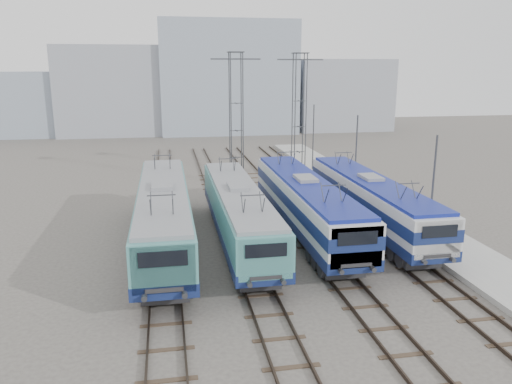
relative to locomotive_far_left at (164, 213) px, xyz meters
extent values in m
plane|color=#514C47|center=(6.75, -5.19, -2.33)|extent=(160.00, 160.00, 0.00)
cube|color=#9E9E99|center=(16.95, 2.81, -2.18)|extent=(4.00, 70.00, 0.30)
cube|color=navy|center=(0.00, 0.23, -0.90)|extent=(2.97, 18.74, 0.62)
cube|color=teal|center=(0.00, 0.23, 0.35)|extent=(2.92, 18.74, 1.87)
cube|color=teal|center=(0.00, -8.78, 0.16)|extent=(2.68, 0.73, 2.12)
cube|color=gray|center=(0.00, 0.23, 1.39)|extent=(2.68, 17.99, 0.21)
cube|color=#262628|center=(0.00, -6.02, -1.68)|extent=(2.19, 3.75, 0.70)
cube|color=#262628|center=(0.00, 6.48, -1.68)|extent=(2.19, 3.75, 0.70)
cube|color=navy|center=(4.50, 0.29, -0.99)|extent=(2.76, 17.43, 0.58)
cube|color=teal|center=(4.50, 0.29, 0.18)|extent=(2.71, 17.43, 1.74)
cube|color=teal|center=(4.50, -8.09, 0.00)|extent=(2.49, 0.68, 1.98)
cube|color=gray|center=(4.50, 0.29, 1.14)|extent=(2.49, 16.74, 0.19)
cube|color=#262628|center=(4.50, -5.52, -1.71)|extent=(2.03, 3.49, 0.65)
cube|color=#262628|center=(4.50, 6.10, -1.71)|extent=(2.03, 3.49, 0.65)
cube|color=navy|center=(9.00, 1.17, -0.94)|extent=(2.86, 18.09, 0.60)
cube|color=silver|center=(9.00, 1.17, 0.26)|extent=(2.81, 18.09, 1.81)
cube|color=navy|center=(9.00, 1.17, 0.21)|extent=(2.85, 18.11, 0.70)
cube|color=silver|center=(9.00, -7.52, 0.08)|extent=(2.59, 0.70, 2.05)
cube|color=navy|center=(9.00, 1.17, 1.27)|extent=(2.59, 17.37, 0.20)
cube|color=#262628|center=(9.00, -4.86, -1.70)|extent=(2.11, 3.62, 0.68)
cube|color=#262628|center=(9.00, 7.20, -1.70)|extent=(2.11, 3.62, 0.68)
cube|color=navy|center=(13.50, 1.35, -0.99)|extent=(2.76, 17.41, 0.58)
cube|color=silver|center=(13.50, 1.35, 0.17)|extent=(2.71, 17.41, 1.74)
cube|color=navy|center=(13.50, 1.35, 0.12)|extent=(2.75, 17.43, 0.68)
cube|color=silver|center=(13.50, -7.01, 0.00)|extent=(2.49, 0.68, 1.97)
cube|color=navy|center=(13.50, 1.35, 1.14)|extent=(2.49, 16.71, 0.19)
cube|color=#262628|center=(13.50, -4.45, -1.71)|extent=(2.03, 3.48, 0.65)
cube|color=#262628|center=(13.50, 7.16, -1.71)|extent=(2.03, 3.48, 0.65)
cylinder|color=#3F4247|center=(6.20, 16.26, 3.67)|extent=(0.10, 0.10, 12.00)
cylinder|color=#3F4247|center=(7.30, 16.26, 3.67)|extent=(0.10, 0.10, 12.00)
cylinder|color=#3F4247|center=(6.20, 17.36, 3.67)|extent=(0.10, 0.10, 12.00)
cylinder|color=#3F4247|center=(7.30, 17.36, 3.67)|extent=(0.10, 0.10, 12.00)
cube|color=#3F4247|center=(6.75, 16.81, 9.07)|extent=(4.50, 0.12, 0.12)
cylinder|color=#3F4247|center=(12.70, 18.26, 3.67)|extent=(0.10, 0.10, 12.00)
cylinder|color=#3F4247|center=(13.80, 18.26, 3.67)|extent=(0.10, 0.10, 12.00)
cylinder|color=#3F4247|center=(12.70, 19.36, 3.67)|extent=(0.10, 0.10, 12.00)
cylinder|color=#3F4247|center=(13.80, 19.36, 3.67)|extent=(0.10, 0.10, 12.00)
cube|color=#3F4247|center=(13.25, 18.81, 9.07)|extent=(4.50, 0.12, 0.12)
cylinder|color=#3F4247|center=(15.35, -3.19, 1.17)|extent=(0.12, 0.12, 7.00)
cylinder|color=#3F4247|center=(15.35, 8.81, 1.17)|extent=(0.12, 0.12, 7.00)
cylinder|color=#3F4247|center=(15.35, 20.81, 1.17)|extent=(0.12, 0.12, 7.00)
cone|color=#FF7300|center=(15.25, -5.13, -1.75)|extent=(0.31, 0.31, 0.57)
cube|color=#9298A3|center=(-7.25, 56.81, 4.67)|extent=(18.00, 12.00, 14.00)
cube|color=#8D9AAB|center=(10.75, 56.81, 6.67)|extent=(22.00, 14.00, 18.00)
cube|color=#9298A3|center=(30.75, 56.81, 3.67)|extent=(16.00, 12.00, 12.00)
cube|color=#8D9AAB|center=(-23.25, 56.81, 2.67)|extent=(14.00, 10.00, 10.00)
camera|label=1|loc=(0.37, -28.84, 8.36)|focal=35.00mm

